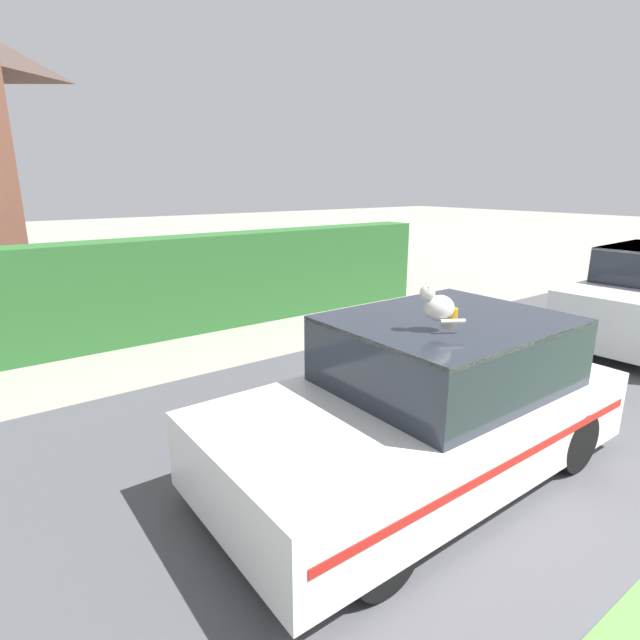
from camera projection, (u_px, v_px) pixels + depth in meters
road_strip at (399, 421)px, 5.58m from camera, size 28.00×5.22×0.01m
garden_hedge at (179, 286)px, 8.69m from camera, size 10.68×0.68×1.69m
police_car at (426, 402)px, 4.47m from camera, size 3.88×1.84×1.50m
cat at (437, 305)px, 3.95m from camera, size 0.29×0.32×0.31m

